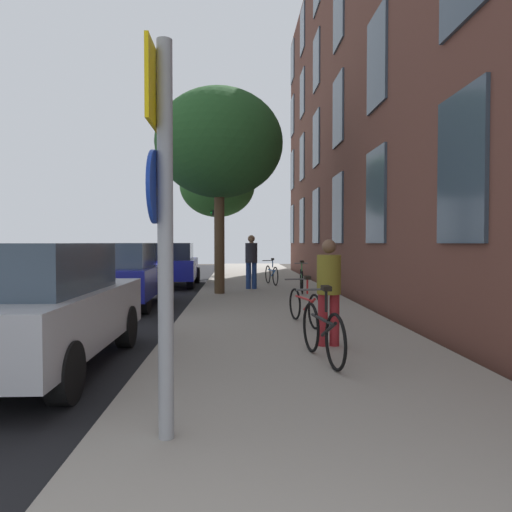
{
  "coord_description": "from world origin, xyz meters",
  "views": [
    {
      "loc": [
        0.2,
        -0.53,
        1.63
      ],
      "look_at": [
        0.71,
        12.27,
        1.28
      ],
      "focal_mm": 33.05,
      "sensor_mm": 36.0,
      "label": 1
    }
  ],
  "objects_px": {
    "car_2": "(173,264)",
    "tree_far": "(217,186)",
    "bicycle_2": "(302,280)",
    "sign_post": "(162,208)",
    "bicycle_0": "(322,331)",
    "bicycle_3": "(272,274)",
    "pedestrian_2": "(252,257)",
    "traffic_light": "(216,222)",
    "pedestrian_1": "(251,258)",
    "car_1": "(119,274)",
    "tree_near": "(219,144)",
    "car_0": "(35,306)",
    "bicycle_1": "(304,305)",
    "pedestrian_0": "(329,285)"
  },
  "relations": [
    {
      "from": "traffic_light",
      "to": "bicycle_2",
      "type": "relative_size",
      "value": 2.06
    },
    {
      "from": "sign_post",
      "to": "traffic_light",
      "type": "distance_m",
      "value": 17.43
    },
    {
      "from": "pedestrian_0",
      "to": "car_2",
      "type": "bearing_deg",
      "value": 109.03
    },
    {
      "from": "car_0",
      "to": "car_2",
      "type": "distance_m",
      "value": 11.71
    },
    {
      "from": "bicycle_2",
      "to": "car_1",
      "type": "relative_size",
      "value": 0.42
    },
    {
      "from": "bicycle_3",
      "to": "pedestrian_2",
      "type": "xyz_separation_m",
      "value": [
        -0.64,
        2.89,
        0.53
      ]
    },
    {
      "from": "bicycle_0",
      "to": "bicycle_3",
      "type": "bearing_deg",
      "value": 89.19
    },
    {
      "from": "car_2",
      "to": "pedestrian_1",
      "type": "bearing_deg",
      "value": -37.95
    },
    {
      "from": "tree_far",
      "to": "bicycle_0",
      "type": "height_order",
      "value": "tree_far"
    },
    {
      "from": "pedestrian_2",
      "to": "car_2",
      "type": "height_order",
      "value": "pedestrian_2"
    },
    {
      "from": "car_0",
      "to": "car_2",
      "type": "relative_size",
      "value": 0.99
    },
    {
      "from": "bicycle_2",
      "to": "sign_post",
      "type": "bearing_deg",
      "value": -103.41
    },
    {
      "from": "bicycle_3",
      "to": "car_2",
      "type": "height_order",
      "value": "car_2"
    },
    {
      "from": "bicycle_0",
      "to": "car_2",
      "type": "xyz_separation_m",
      "value": [
        -3.5,
        11.74,
        0.34
      ]
    },
    {
      "from": "tree_near",
      "to": "bicycle_1",
      "type": "relative_size",
      "value": 3.69
    },
    {
      "from": "pedestrian_0",
      "to": "pedestrian_2",
      "type": "xyz_separation_m",
      "value": [
        -0.73,
        13.11,
        0.01
      ]
    },
    {
      "from": "tree_near",
      "to": "car_0",
      "type": "distance_m",
      "value": 9.16
    },
    {
      "from": "bicycle_3",
      "to": "car_1",
      "type": "distance_m",
      "value": 6.59
    },
    {
      "from": "car_2",
      "to": "tree_far",
      "type": "bearing_deg",
      "value": 70.37
    },
    {
      "from": "sign_post",
      "to": "bicycle_2",
      "type": "bearing_deg",
      "value": 76.59
    },
    {
      "from": "bicycle_1",
      "to": "pedestrian_2",
      "type": "xyz_separation_m",
      "value": [
        -0.64,
        11.27,
        0.55
      ]
    },
    {
      "from": "bicycle_0",
      "to": "sign_post",
      "type": "bearing_deg",
      "value": -125.62
    },
    {
      "from": "car_0",
      "to": "tree_far",
      "type": "bearing_deg",
      "value": 84.16
    },
    {
      "from": "bicycle_0",
      "to": "bicycle_3",
      "type": "xyz_separation_m",
      "value": [
        0.16,
        11.09,
        -0.01
      ]
    },
    {
      "from": "traffic_light",
      "to": "bicycle_1",
      "type": "distance_m",
      "value": 12.74
    },
    {
      "from": "traffic_light",
      "to": "bicycle_3",
      "type": "relative_size",
      "value": 2.15
    },
    {
      "from": "sign_post",
      "to": "bicycle_0",
      "type": "distance_m",
      "value": 3.19
    },
    {
      "from": "bicycle_1",
      "to": "pedestrian_1",
      "type": "distance_m",
      "value": 6.87
    },
    {
      "from": "bicycle_1",
      "to": "pedestrian_0",
      "type": "distance_m",
      "value": 1.92
    },
    {
      "from": "bicycle_3",
      "to": "pedestrian_1",
      "type": "bearing_deg",
      "value": -116.32
    },
    {
      "from": "traffic_light",
      "to": "pedestrian_2",
      "type": "height_order",
      "value": "traffic_light"
    },
    {
      "from": "traffic_light",
      "to": "bicycle_3",
      "type": "bearing_deg",
      "value": -61.39
    },
    {
      "from": "sign_post",
      "to": "pedestrian_0",
      "type": "xyz_separation_m",
      "value": [
        1.92,
        3.2,
        -0.89
      ]
    },
    {
      "from": "pedestrian_0",
      "to": "pedestrian_1",
      "type": "relative_size",
      "value": 0.88
    },
    {
      "from": "traffic_light",
      "to": "tree_near",
      "type": "distance_m",
      "value": 7.23
    },
    {
      "from": "bicycle_1",
      "to": "car_2",
      "type": "relative_size",
      "value": 0.4
    },
    {
      "from": "tree_near",
      "to": "pedestrian_0",
      "type": "height_order",
      "value": "tree_near"
    },
    {
      "from": "tree_far",
      "to": "bicycle_0",
      "type": "relative_size",
      "value": 3.42
    },
    {
      "from": "car_1",
      "to": "car_2",
      "type": "relative_size",
      "value": 1.01
    },
    {
      "from": "car_0",
      "to": "car_1",
      "type": "xyz_separation_m",
      "value": [
        -0.44,
        6.01,
        0.0
      ]
    },
    {
      "from": "bicycle_3",
      "to": "pedestrian_0",
      "type": "relative_size",
      "value": 1.06
    },
    {
      "from": "pedestrian_1",
      "to": "car_1",
      "type": "xyz_separation_m",
      "value": [
        -3.44,
        -3.45,
        -0.29
      ]
    },
    {
      "from": "bicycle_1",
      "to": "car_1",
      "type": "bearing_deg",
      "value": 141.69
    },
    {
      "from": "car_0",
      "to": "car_1",
      "type": "bearing_deg",
      "value": 94.18
    },
    {
      "from": "bicycle_1",
      "to": "car_2",
      "type": "xyz_separation_m",
      "value": [
        -3.66,
        9.04,
        0.37
      ]
    },
    {
      "from": "sign_post",
      "to": "car_0",
      "type": "xyz_separation_m",
      "value": [
        -1.97,
        2.36,
        -1.06
      ]
    },
    {
      "from": "tree_near",
      "to": "car_2",
      "type": "relative_size",
      "value": 1.49
    },
    {
      "from": "bicycle_2",
      "to": "bicycle_3",
      "type": "distance_m",
      "value": 2.85
    },
    {
      "from": "traffic_light",
      "to": "car_2",
      "type": "height_order",
      "value": "traffic_light"
    },
    {
      "from": "car_0",
      "to": "car_1",
      "type": "distance_m",
      "value": 6.03
    }
  ]
}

